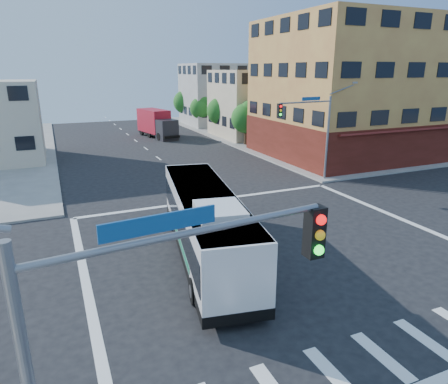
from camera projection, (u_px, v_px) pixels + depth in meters
name	position (u px, v px, depth m)	size (l,w,h in m)	color
ground	(281.00, 253.00, 20.49)	(120.00, 120.00, 0.00)	black
sidewalk_ne	(355.00, 128.00, 64.46)	(50.00, 50.00, 0.15)	gray
corner_building_ne	(355.00, 100.00, 42.56)	(18.10, 15.44, 14.00)	gold
building_east_near	(260.00, 104.00, 55.43)	(12.06, 10.06, 9.00)	#C2B094
building_east_far	(221.00, 95.00, 67.57)	(12.06, 10.06, 10.00)	#ABACA6
signal_mast_ne	(312.00, 123.00, 31.79)	(7.91, 1.13, 8.07)	gray
signal_mast_sw	(149.00, 338.00, 6.25)	(7.91, 1.01, 8.07)	gray
street_tree_a	(247.00, 116.00, 48.46)	(3.60, 3.60, 5.53)	#331E12
street_tree_b	(221.00, 109.00, 55.43)	(3.80, 3.80, 5.79)	#331E12
street_tree_c	(201.00, 107.00, 62.54)	(3.40, 3.40, 5.29)	#331E12
street_tree_d	(185.00, 101.00, 69.44)	(4.00, 4.00, 6.03)	#331E12
transit_bus	(206.00, 223.00, 19.55)	(4.84, 12.84, 3.72)	black
box_truck	(157.00, 124.00, 55.26)	(4.02, 8.61, 3.73)	#252429
parked_car	(262.00, 145.00, 45.99)	(1.58, 3.91, 1.33)	tan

